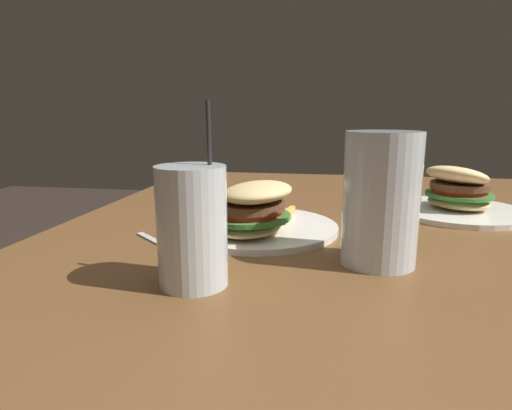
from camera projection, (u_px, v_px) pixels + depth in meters
dining_table at (369, 281)px, 0.74m from camera, size 1.27×1.08×0.72m
meal_plate_near at (253, 216)px, 0.68m from camera, size 0.27×0.27×0.09m
beer_glass at (381, 203)px, 0.54m from camera, size 0.10×0.10×0.17m
juice_glass at (192, 230)px, 0.48m from camera, size 0.08×0.08×0.21m
spoon at (177, 249)px, 0.59m from camera, size 0.12×0.13×0.01m
meal_plate_far at (458, 198)px, 0.82m from camera, size 0.26×0.26×0.10m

